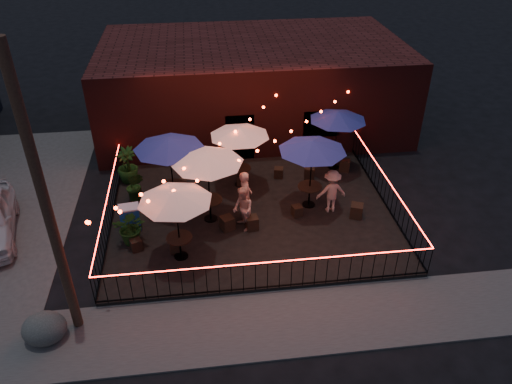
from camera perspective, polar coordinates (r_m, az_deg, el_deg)
ground at (r=16.75m, az=0.30°, el=-6.64°), size 110.00×110.00×0.00m
patio at (r=18.28m, az=-0.52°, el=-2.50°), size 10.00×8.00×0.15m
sidewalk at (r=14.40m, az=2.04°, el=-14.76°), size 18.00×2.50×0.05m
brick_building at (r=24.53m, az=-0.44°, el=12.23°), size 14.00×8.00×4.00m
utility_pole at (r=12.73m, az=-22.85°, el=-1.60°), size 0.26×0.26×8.00m
fence_front at (r=14.82m, az=1.33°, el=-9.55°), size 10.00×0.04×1.04m
fence_left at (r=18.16m, az=-16.41°, el=-2.04°), size 0.04×8.00×1.04m
fence_right at (r=19.09m, az=14.54°, el=0.12°), size 0.04×8.00×1.04m
festoon_lights at (r=16.65m, az=-3.90°, el=3.52°), size 10.02×8.72×1.32m
cafe_table_0 at (r=15.08m, az=-9.25°, el=-0.57°), size 2.77×2.77×2.52m
cafe_table_1 at (r=17.62m, az=-9.94°, el=5.38°), size 2.58×2.58×2.76m
cafe_table_2 at (r=16.64m, az=-5.60°, el=3.83°), size 2.59×2.59×2.71m
cafe_table_3 at (r=18.71m, az=-1.89°, el=6.82°), size 2.99×2.99×2.51m
cafe_table_4 at (r=17.47m, az=6.48°, el=5.16°), size 3.11×3.11×2.68m
cafe_table_5 at (r=20.19m, az=9.36°, el=8.48°), size 2.68×2.68×2.53m
bistro_chair_0 at (r=16.88m, az=-13.56°, el=-5.85°), size 0.44×0.44×0.41m
bistro_chair_1 at (r=16.57m, az=-9.26°, el=-6.09°), size 0.39×0.39×0.42m
bistro_chair_2 at (r=19.54m, az=-13.65°, el=0.06°), size 0.47×0.47×0.43m
bistro_chair_3 at (r=19.59m, az=-8.41°, el=0.78°), size 0.38×0.38×0.42m
bistro_chair_4 at (r=17.30m, az=-3.31°, el=-3.58°), size 0.55×0.55×0.49m
bistro_chair_5 at (r=17.30m, az=-0.47°, el=-3.53°), size 0.45×0.45×0.48m
bistro_chair_6 at (r=19.68m, az=-1.53°, el=1.42°), size 0.51×0.51×0.48m
bistro_chair_7 at (r=20.23m, az=2.60°, el=2.24°), size 0.42×0.42×0.41m
bistro_chair_8 at (r=18.02m, az=4.70°, el=-2.16°), size 0.41×0.41×0.40m
bistro_chair_9 at (r=18.23m, az=11.42°, el=-2.11°), size 0.56×0.56×0.51m
bistro_chair_10 at (r=20.26m, az=6.10°, el=2.21°), size 0.47×0.47×0.47m
bistro_chair_11 at (r=21.00m, az=10.11°, el=3.06°), size 0.53×0.53×0.48m
patron_a at (r=17.42m, az=-1.20°, el=-0.43°), size 0.46×0.69×1.90m
patron_b at (r=16.96m, az=-1.51°, el=-1.97°), size 0.82×0.94×1.64m
patron_c at (r=18.07m, az=8.63°, el=0.09°), size 1.11×0.68×1.67m
potted_shrub_a at (r=16.99m, az=-14.04°, el=-3.93°), size 1.25×1.13×1.21m
potted_shrub_b at (r=19.10m, az=-13.65°, el=0.66°), size 0.81×0.73×1.24m
potted_shrub_c at (r=20.31m, az=-14.50°, el=2.98°), size 1.07×1.07×1.46m
cooler at (r=17.71m, az=-14.20°, el=-2.84°), size 0.76×0.59×0.92m
boulder at (r=14.88m, az=-23.03°, el=-14.17°), size 1.12×0.98×0.80m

